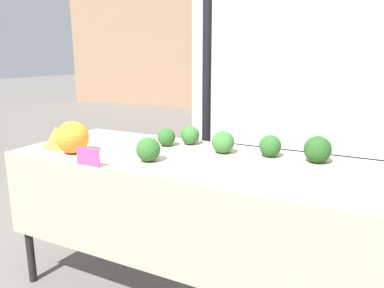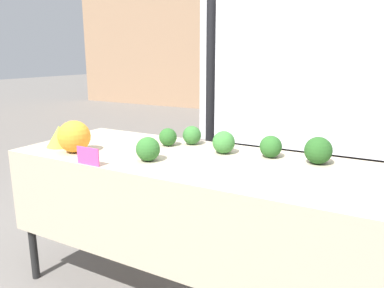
% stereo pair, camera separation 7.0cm
% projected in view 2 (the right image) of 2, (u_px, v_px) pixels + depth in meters
% --- Properties ---
extents(tent_pole, '(0.07, 0.07, 2.69)m').
position_uv_depth(tent_pole, '(211.00, 73.00, 2.89)').
color(tent_pole, black).
rests_on(tent_pole, ground_plane).
extents(parked_truck, '(4.52, 2.15, 2.29)m').
position_uv_depth(parked_truck, '(370.00, 75.00, 5.13)').
color(parked_truck, silver).
rests_on(parked_truck, ground_plane).
extents(market_table, '(2.16, 0.83, 0.90)m').
position_uv_depth(market_table, '(186.00, 179.00, 2.13)').
color(market_table, tan).
rests_on(market_table, ground_plane).
extents(orange_cauliflower, '(0.20, 0.20, 0.20)m').
position_uv_depth(orange_cauliflower, '(74.00, 137.00, 2.26)').
color(orange_cauliflower, orange).
rests_on(orange_cauliflower, market_table).
extents(romanesco_head, '(0.17, 0.17, 0.14)m').
position_uv_depth(romanesco_head, '(60.00, 136.00, 2.41)').
color(romanesco_head, '#93B238').
rests_on(romanesco_head, market_table).
extents(broccoli_head_0, '(0.14, 0.14, 0.14)m').
position_uv_depth(broccoli_head_0, '(224.00, 142.00, 2.24)').
color(broccoli_head_0, '#387533').
rests_on(broccoli_head_0, market_table).
extents(broccoli_head_1, '(0.13, 0.13, 0.13)m').
position_uv_depth(broccoli_head_1, '(271.00, 147.00, 2.16)').
color(broccoli_head_1, '#285B23').
rests_on(broccoli_head_1, market_table).
extents(broccoli_head_2, '(0.15, 0.15, 0.15)m').
position_uv_depth(broccoli_head_2, '(318.00, 150.00, 2.03)').
color(broccoli_head_2, '#23511E').
rests_on(broccoli_head_2, market_table).
extents(broccoli_head_3, '(0.12, 0.12, 0.12)m').
position_uv_depth(broccoli_head_3, '(192.00, 135.00, 2.47)').
color(broccoli_head_3, '#336B2D').
rests_on(broccoli_head_3, market_table).
extents(broccoli_head_4, '(0.14, 0.14, 0.14)m').
position_uv_depth(broccoli_head_4, '(148.00, 149.00, 2.08)').
color(broccoli_head_4, '#2D6628').
rests_on(broccoli_head_4, market_table).
extents(broccoli_head_5, '(0.12, 0.12, 0.12)m').
position_uv_depth(broccoli_head_5, '(168.00, 137.00, 2.43)').
color(broccoli_head_5, '#285B23').
rests_on(broccoli_head_5, market_table).
extents(price_sign, '(0.15, 0.01, 0.10)m').
position_uv_depth(price_sign, '(88.00, 156.00, 2.01)').
color(price_sign, '#EF4793').
rests_on(price_sign, market_table).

